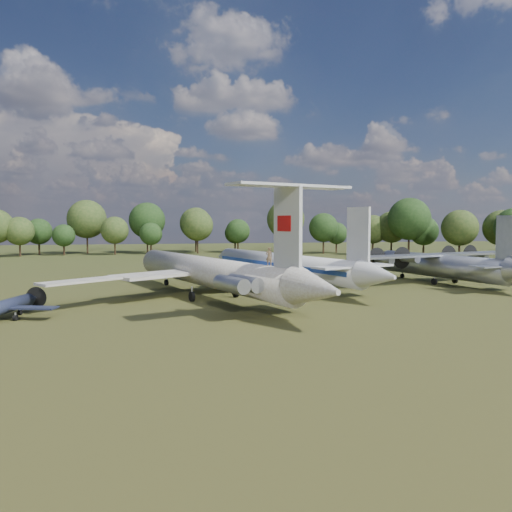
{
  "coord_description": "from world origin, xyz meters",
  "views": [
    {
      "loc": [
        -2.41,
        -62.63,
        9.5
      ],
      "look_at": [
        9.87,
        0.53,
        5.0
      ],
      "focal_mm": 35.0,
      "sensor_mm": 36.0,
      "label": 1
    }
  ],
  "objects": [
    {
      "name": "small_prop_west",
      "position": [
        -17.13,
        -11.47,
        0.98
      ],
      "size": [
        13.03,
        15.49,
        1.96
      ],
      "primitive_type": null,
      "rotation": [
        0.0,
        0.0,
        -0.27
      ],
      "color": "#151C30",
      "rests_on": "ground"
    },
    {
      "name": "tu104_jet",
      "position": [
        15.44,
        8.76,
        2.36
      ],
      "size": [
        49.25,
        56.44,
        4.73
      ],
      "primitive_type": null,
      "rotation": [
        0.0,
        0.0,
        0.34
      ],
      "color": "white",
      "rests_on": "ground"
    },
    {
      "name": "an12_transport",
      "position": [
        39.69,
        6.3,
        2.23
      ],
      "size": [
        38.2,
        40.71,
        4.47
      ],
      "primitive_type": null,
      "rotation": [
        0.0,
        0.0,
        0.26
      ],
      "color": "#A1A4A9",
      "rests_on": "ground"
    },
    {
      "name": "person_on_il62",
      "position": [
        8.36,
        -14.08,
        5.98
      ],
      "size": [
        0.7,
        0.47,
        1.86
      ],
      "primitive_type": "imported",
      "rotation": [
        0.0,
        0.0,
        3.18
      ],
      "color": "#92704A",
      "rests_on": "il62_airliner"
    },
    {
      "name": "il62_airliner",
      "position": [
        3.37,
        -0.87,
        2.52
      ],
      "size": [
        55.2,
        62.1,
        5.04
      ],
      "primitive_type": null,
      "rotation": [
        0.0,
        0.0,
        0.36
      ],
      "color": "#BABAB5",
      "rests_on": "ground"
    },
    {
      "name": "ground",
      "position": [
        0.0,
        0.0,
        0.0
      ],
      "size": [
        300.0,
        300.0,
        0.0
      ],
      "primitive_type": "plane",
      "color": "#1F3A13",
      "rests_on": "ground"
    }
  ]
}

